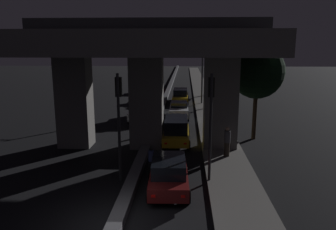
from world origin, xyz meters
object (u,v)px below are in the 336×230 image
Objects in this scene: car_taxi_yellow_fourth at (180,96)px; car_dark_green_second_oncoming at (150,96)px; traffic_light_right_of_median at (211,110)px; car_taxi_yellow_second at (176,130)px; car_dark_red_third_oncoming at (156,85)px; traffic_light_left_of_median at (119,109)px; car_white_third at (179,109)px; motorcycle_white_filtering_mid at (161,125)px; pedestrian_on_sidewalk at (227,142)px; car_white_lead_oncoming at (140,111)px; motorcycle_black_filtering_near at (151,162)px; car_dark_red_lead at (169,174)px; street_lamp at (199,65)px.

car_taxi_yellow_fourth is 3.73m from car_dark_green_second_oncoming.
car_taxi_yellow_second is (-1.85, 6.66, -2.77)m from traffic_light_right_of_median.
car_dark_green_second_oncoming is 9.24m from car_dark_red_third_oncoming.
car_white_third is at bearing 79.82° from traffic_light_left_of_median.
car_taxi_yellow_second is 17.67m from car_dark_green_second_oncoming.
car_dark_red_third_oncoming is (-3.83, 9.82, 0.09)m from car_taxi_yellow_fourth.
car_taxi_yellow_fourth is 1.18× the size of car_dark_green_second_oncoming.
car_taxi_yellow_fourth is 13.89m from motorcycle_white_filtering_mid.
traffic_light_right_of_median is 2.99× the size of pedestrian_on_sidewalk.
car_dark_red_third_oncoming is at bearing 99.67° from traffic_light_right_of_median.
car_white_lead_oncoming is 13.16m from motorcycle_black_filtering_near.
motorcycle_white_filtering_mid is (-1.35, -13.82, -0.26)m from car_taxi_yellow_fourth.
traffic_light_left_of_median is 3.98m from car_dark_red_lead.
motorcycle_black_filtering_near is at bearing -175.93° from motorcycle_white_filtering_mid.
motorcycle_white_filtering_mid is at bearing 3.95° from motorcycle_black_filtering_near.
street_lamp is at bearing 93.01° from pedestrian_on_sidewalk.
car_white_third is at bearing 96.96° from traffic_light_right_of_median.
car_taxi_yellow_fourth is at bearing -2.60° from car_dark_red_lead.
car_taxi_yellow_second reaches higher than motorcycle_white_filtering_mid.
street_lamp is 4.33× the size of motorcycle_white_filtering_mid.
car_taxi_yellow_fourth is at bearing -0.64° from car_taxi_yellow_second.
car_white_third is 2.60× the size of motorcycle_white_filtering_mid.
car_taxi_yellow_fourth is 2.62× the size of motorcycle_black_filtering_near.
pedestrian_on_sidewalk is (3.14, -11.27, 0.23)m from car_white_third.
traffic_light_left_of_median reaches higher than motorcycle_black_filtering_near.
car_dark_red_lead is 15.96m from car_white_third.
car_white_lead_oncoming is at bearing -0.75° from car_dark_green_second_oncoming.
traffic_light_right_of_median is at bearing -0.00° from traffic_light_left_of_median.
traffic_light_right_of_median is 24.75m from car_dark_green_second_oncoming.
traffic_light_right_of_median reaches higher than traffic_light_left_of_median.
car_taxi_yellow_fourth is (0.15, 24.43, 0.06)m from car_dark_red_lead.
street_lamp is at bearing -12.09° from motorcycle_white_filtering_mid.
street_lamp is at bearing -16.44° from car_white_third.
car_dark_red_lead reaches higher than motorcycle_black_filtering_near.
pedestrian_on_sidewalk is at bearing -55.46° from motorcycle_black_filtering_near.
pedestrian_on_sidewalk is at bearing -165.16° from car_white_third.
car_dark_green_second_oncoming is (-3.66, 17.28, -0.22)m from car_taxi_yellow_second.
traffic_light_right_of_median is 4.41m from motorcycle_black_filtering_near.
car_dark_red_lead is at bearing 178.69° from car_white_third.
traffic_light_left_of_median is 1.17× the size of car_white_lead_oncoming.
traffic_light_left_of_median is 33.31m from car_dark_red_third_oncoming.
car_dark_green_second_oncoming is at bearing 21.44° from car_white_third.
traffic_light_right_of_median reaches higher than car_white_lead_oncoming.
car_dark_red_lead is at bearing 6.71° from car_dark_green_second_oncoming.
pedestrian_on_sidewalk is (6.83, -20.33, 0.32)m from car_dark_green_second_oncoming.
street_lamp is 4.34m from car_taxi_yellow_fourth.
car_taxi_yellow_fourth reaches higher than car_white_third.
pedestrian_on_sidewalk is at bearing -139.77° from motorcycle_white_filtering_mid.
motorcycle_white_filtering_mid is at bearing 165.02° from car_white_third.
car_dark_red_third_oncoming is (-3.83, 18.29, 0.15)m from car_white_third.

